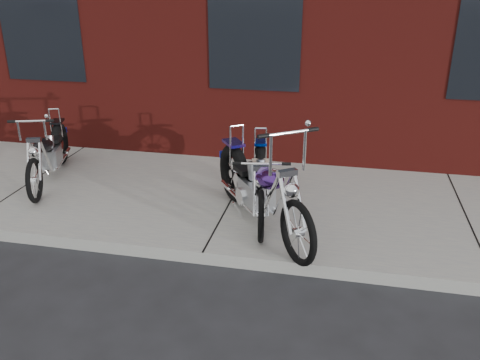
# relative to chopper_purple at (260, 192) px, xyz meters

# --- Properties ---
(ground) EXTENTS (120.00, 120.00, 0.00)m
(ground) POSITION_rel_chopper_purple_xyz_m (-0.50, -0.77, -0.59)
(ground) COLOR black
(ground) RESTS_ON ground
(sidewalk) EXTENTS (22.00, 3.00, 0.15)m
(sidewalk) POSITION_rel_chopper_purple_xyz_m (-0.50, 0.73, -0.52)
(sidewalk) COLOR gray
(sidewalk) RESTS_ON ground
(chopper_purple) EXTENTS (1.50, 2.06, 1.37)m
(chopper_purple) POSITION_rel_chopper_purple_xyz_m (0.00, 0.00, 0.00)
(chopper_purple) COLOR black
(chopper_purple) RESTS_ON sidewalk
(chopper_blue) EXTENTS (0.60, 2.08, 0.91)m
(chopper_blue) POSITION_rel_chopper_purple_xyz_m (-0.06, 0.42, -0.06)
(chopper_blue) COLOR black
(chopper_blue) RESTS_ON sidewalk
(chopper_third) EXTENTS (0.77, 2.02, 1.06)m
(chopper_third) POSITION_rel_chopper_purple_xyz_m (-3.25, 0.80, -0.07)
(chopper_third) COLOR black
(chopper_third) RESTS_ON sidewalk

